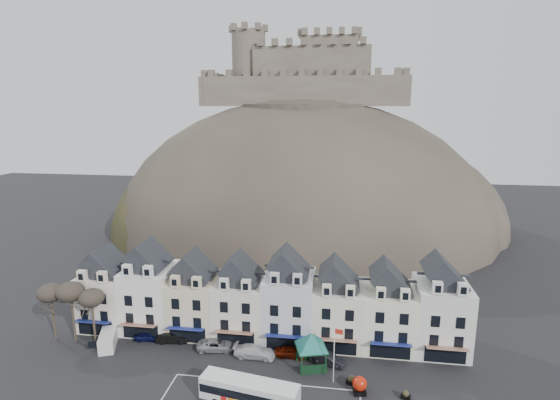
{
  "coord_description": "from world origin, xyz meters",
  "views": [
    {
      "loc": [
        10.29,
        -40.24,
        32.13
      ],
      "look_at": [
        0.93,
        24.0,
        18.07
      ],
      "focal_mm": 28.0,
      "sensor_mm": 36.0,
      "label": 1
    }
  ],
  "objects_px": {
    "bus": "(249,392)",
    "car_maroon": "(291,352)",
    "car_white": "(255,351)",
    "flagpole": "(335,351)",
    "car_charcoal": "(328,359)",
    "bus_shelter": "(311,341)",
    "car_silver": "(217,345)",
    "white_van": "(108,340)",
    "car_navy": "(147,336)",
    "car_black": "(172,338)",
    "red_buoy": "(360,385)"
  },
  "relations": [
    {
      "from": "white_van",
      "to": "bus_shelter",
      "type": "bearing_deg",
      "value": -22.39
    },
    {
      "from": "car_white",
      "to": "car_maroon",
      "type": "xyz_separation_m",
      "value": [
        4.64,
        0.7,
        -0.11
      ]
    },
    {
      "from": "car_black",
      "to": "car_white",
      "type": "bearing_deg",
      "value": -106.99
    },
    {
      "from": "flagpole",
      "to": "car_black",
      "type": "xyz_separation_m",
      "value": [
        -22.4,
        5.74,
        -3.38
      ]
    },
    {
      "from": "car_navy",
      "to": "car_silver",
      "type": "bearing_deg",
      "value": -102.85
    },
    {
      "from": "white_van",
      "to": "bus",
      "type": "bearing_deg",
      "value": -43.47
    },
    {
      "from": "red_buoy",
      "to": "car_white",
      "type": "distance_m",
      "value": 14.4
    },
    {
      "from": "red_buoy",
      "to": "flagpole",
      "type": "distance_m",
      "value": 4.53
    },
    {
      "from": "bus",
      "to": "car_maroon",
      "type": "height_order",
      "value": "bus"
    },
    {
      "from": "car_silver",
      "to": "white_van",
      "type": "bearing_deg",
      "value": 87.41
    },
    {
      "from": "flagpole",
      "to": "car_silver",
      "type": "relative_size",
      "value": 1.41
    },
    {
      "from": "bus_shelter",
      "to": "flagpole",
      "type": "height_order",
      "value": "flagpole"
    },
    {
      "from": "red_buoy",
      "to": "car_charcoal",
      "type": "relative_size",
      "value": 0.47
    },
    {
      "from": "car_silver",
      "to": "red_buoy",
      "type": "bearing_deg",
      "value": -117.01
    },
    {
      "from": "car_black",
      "to": "bus_shelter",
      "type": "bearing_deg",
      "value": -106.96
    },
    {
      "from": "car_black",
      "to": "car_maroon",
      "type": "relative_size",
      "value": 1.09
    },
    {
      "from": "car_silver",
      "to": "car_white",
      "type": "distance_m",
      "value": 5.47
    },
    {
      "from": "flagpole",
      "to": "car_charcoal",
      "type": "distance_m",
      "value": 4.99
    },
    {
      "from": "red_buoy",
      "to": "white_van",
      "type": "relative_size",
      "value": 0.42
    },
    {
      "from": "flagpole",
      "to": "bus",
      "type": "bearing_deg",
      "value": -148.32
    },
    {
      "from": "bus_shelter",
      "to": "car_maroon",
      "type": "bearing_deg",
      "value": 130.26
    },
    {
      "from": "white_van",
      "to": "car_charcoal",
      "type": "distance_m",
      "value": 29.71
    },
    {
      "from": "red_buoy",
      "to": "car_white",
      "type": "xyz_separation_m",
      "value": [
        -13.31,
        5.48,
        -0.26
      ]
    },
    {
      "from": "red_buoy",
      "to": "car_charcoal",
      "type": "xyz_separation_m",
      "value": [
        -3.79,
        5.21,
        -0.32
      ]
    },
    {
      "from": "car_silver",
      "to": "car_charcoal",
      "type": "height_order",
      "value": "car_charcoal"
    },
    {
      "from": "white_van",
      "to": "car_black",
      "type": "height_order",
      "value": "white_van"
    },
    {
      "from": "car_silver",
      "to": "car_charcoal",
      "type": "distance_m",
      "value": 14.96
    },
    {
      "from": "car_navy",
      "to": "car_charcoal",
      "type": "distance_m",
      "value": 25.3
    },
    {
      "from": "car_navy",
      "to": "bus",
      "type": "bearing_deg",
      "value": -131.05
    },
    {
      "from": "white_van",
      "to": "red_buoy",
      "type": "bearing_deg",
      "value": -29.44
    },
    {
      "from": "car_black",
      "to": "car_silver",
      "type": "bearing_deg",
      "value": -106.32
    },
    {
      "from": "bus_shelter",
      "to": "car_charcoal",
      "type": "distance_m",
      "value": 3.67
    },
    {
      "from": "flagpole",
      "to": "car_white",
      "type": "height_order",
      "value": "flagpole"
    },
    {
      "from": "bus_shelter",
      "to": "car_silver",
      "type": "bearing_deg",
      "value": 154.47
    },
    {
      "from": "red_buoy",
      "to": "car_charcoal",
      "type": "distance_m",
      "value": 6.46
    },
    {
      "from": "car_silver",
      "to": "car_charcoal",
      "type": "xyz_separation_m",
      "value": [
        14.91,
        -1.2,
        0.01
      ]
    },
    {
      "from": "bus_shelter",
      "to": "flagpole",
      "type": "relative_size",
      "value": 0.99
    },
    {
      "from": "car_navy",
      "to": "car_white",
      "type": "bearing_deg",
      "value": -104.39
    },
    {
      "from": "bus",
      "to": "car_charcoal",
      "type": "bearing_deg",
      "value": 58.26
    },
    {
      "from": "bus",
      "to": "bus_shelter",
      "type": "bearing_deg",
      "value": 63.44
    },
    {
      "from": "car_white",
      "to": "car_charcoal",
      "type": "bearing_deg",
      "value": -89.59
    },
    {
      "from": "car_silver",
      "to": "car_maroon",
      "type": "bearing_deg",
      "value": -99.44
    },
    {
      "from": "red_buoy",
      "to": "flagpole",
      "type": "height_order",
      "value": "flagpole"
    },
    {
      "from": "flagpole",
      "to": "car_navy",
      "type": "relative_size",
      "value": 2.01
    },
    {
      "from": "bus_shelter",
      "to": "car_navy",
      "type": "distance_m",
      "value": 23.55
    },
    {
      "from": "bus_shelter",
      "to": "flagpole",
      "type": "xyz_separation_m",
      "value": [
        2.93,
        -2.66,
        0.47
      ]
    },
    {
      "from": "white_van",
      "to": "car_white",
      "type": "xyz_separation_m",
      "value": [
        20.19,
        0.49,
        -0.24
      ]
    },
    {
      "from": "car_white",
      "to": "car_maroon",
      "type": "distance_m",
      "value": 4.69
    },
    {
      "from": "white_van",
      "to": "car_silver",
      "type": "distance_m",
      "value": 14.87
    },
    {
      "from": "red_buoy",
      "to": "white_van",
      "type": "xyz_separation_m",
      "value": [
        -33.5,
        4.99,
        -0.02
      ]
    }
  ]
}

